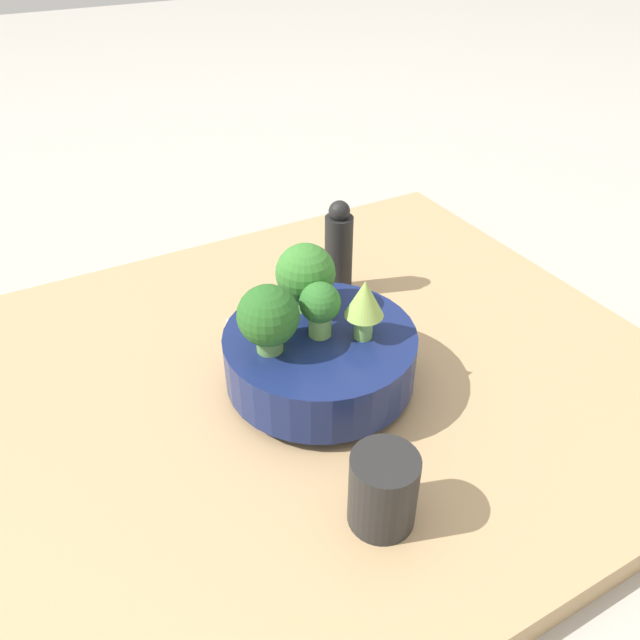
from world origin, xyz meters
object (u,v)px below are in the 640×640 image
object	(u,v)px
bowl	(320,356)
fork	(289,302)
pepper_mill	(339,250)
cup	(383,490)

from	to	relation	value
bowl	fork	distance (m)	0.18
bowl	pepper_mill	bearing A→B (deg)	-126.15
bowl	pepper_mill	distance (m)	0.21
pepper_mill	fork	bearing A→B (deg)	-2.18
fork	cup	bearing A→B (deg)	76.78
fork	pepper_mill	bearing A→B (deg)	177.82
pepper_mill	fork	world-z (taller)	pepper_mill
bowl	fork	bearing A→B (deg)	-104.62
cup	fork	bearing A→B (deg)	-103.22
bowl	cup	world-z (taller)	cup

